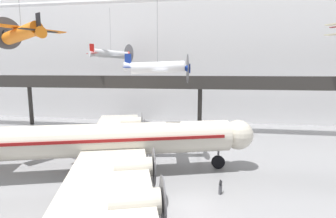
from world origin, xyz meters
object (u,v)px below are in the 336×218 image
object	(u,v)px
suspended_plane_silver_racer	(111,54)
suspended_plane_white_twin	(158,68)
suspended_plane_orange_highwing	(22,33)
airliner_silver_main	(104,141)
info_sign_pedestal	(220,188)

from	to	relation	value
suspended_plane_silver_racer	suspended_plane_white_twin	bearing A→B (deg)	-101.24
suspended_plane_orange_highwing	suspended_plane_silver_racer	distance (m)	17.90
suspended_plane_orange_highwing	airliner_silver_main	bearing A→B (deg)	-167.54
airliner_silver_main	info_sign_pedestal	xyz separation A→B (m)	(10.48, -2.17, -2.84)
suspended_plane_silver_racer	airliner_silver_main	bearing A→B (deg)	-117.83
suspended_plane_white_twin	suspended_plane_silver_racer	world-z (taller)	suspended_plane_silver_racer
suspended_plane_orange_highwing	suspended_plane_white_twin	xyz separation A→B (m)	(13.62, 2.11, -3.47)
info_sign_pedestal	suspended_plane_orange_highwing	bearing A→B (deg)	-172.22
suspended_plane_orange_highwing	suspended_plane_silver_racer	xyz separation A→B (m)	(2.70, 17.66, -1.13)
suspended_plane_silver_racer	info_sign_pedestal	bearing A→B (deg)	-98.83
suspended_plane_white_twin	suspended_plane_silver_racer	xyz separation A→B (m)	(-10.92, 15.55, 2.34)
airliner_silver_main	suspended_plane_orange_highwing	world-z (taller)	suspended_plane_orange_highwing
airliner_silver_main	suspended_plane_white_twin	xyz separation A→B (m)	(4.11, 4.81, 6.65)
suspended_plane_white_twin	info_sign_pedestal	world-z (taller)	suspended_plane_white_twin
airliner_silver_main	suspended_plane_white_twin	world-z (taller)	suspended_plane_white_twin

